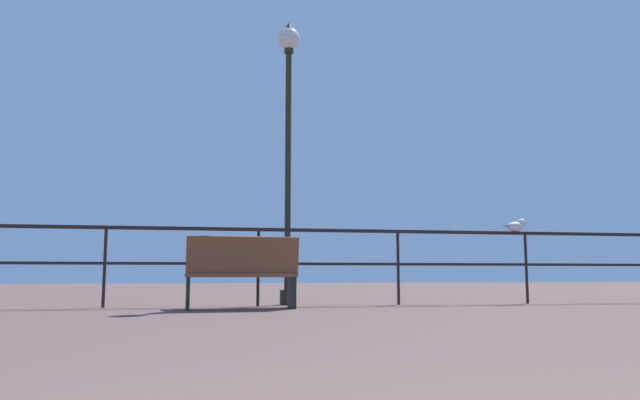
# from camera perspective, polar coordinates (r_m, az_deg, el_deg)

# --- Properties ---
(pier_railing) EXTENTS (21.04, 0.05, 1.12)m
(pier_railing) POSITION_cam_1_polar(r_m,az_deg,el_deg) (8.71, -5.87, -4.56)
(pier_railing) COLOR black
(pier_railing) RESTS_ON ground_plane
(bench_near_left) EXTENTS (1.47, 0.73, 0.94)m
(bench_near_left) POSITION_cam_1_polar(r_m,az_deg,el_deg) (7.95, -7.42, -6.62)
(bench_near_left) COLOR brown
(bench_near_left) RESTS_ON ground_plane
(lamppost_center) EXTENTS (0.35, 0.35, 4.39)m
(lamppost_center) POSITION_cam_1_polar(r_m,az_deg,el_deg) (9.35, -3.03, 8.00)
(lamppost_center) COLOR black
(lamppost_center) RESTS_ON ground_plane
(seagull_on_rail) EXTENTS (0.43, 0.20, 0.21)m
(seagull_on_rail) POSITION_cam_1_polar(r_m,az_deg,el_deg) (9.96, 18.13, -2.34)
(seagull_on_rail) COLOR silver
(seagull_on_rail) RESTS_ON pier_railing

